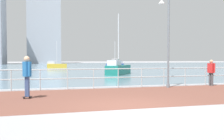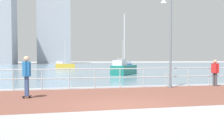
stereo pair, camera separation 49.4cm
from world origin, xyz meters
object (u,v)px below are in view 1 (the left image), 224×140
lamppost (166,33)px  sailboat_ivory (56,65)px  sailboat_red (118,69)px  bystander (211,70)px  sailboat_blue (115,65)px  skateboarder (27,73)px

lamppost → sailboat_ivory: bearing=95.6°
sailboat_red → bystander: bearing=-80.8°
sailboat_red → lamppost: bearing=-95.1°
lamppost → sailboat_ivory: 35.24m
sailboat_ivory → sailboat_blue: bearing=-11.4°
sailboat_red → sailboat_ivory: 22.71m
bystander → sailboat_blue: (3.79, 32.58, -0.46)m
sailboat_ivory → lamppost: bearing=-84.4°
sailboat_red → sailboat_ivory: (-4.54, 22.25, -0.14)m
bystander → sailboat_red: 12.59m
sailboat_blue → sailboat_ivory: sailboat_blue is taller
lamppost → sailboat_blue: size_ratio=1.16×
lamppost → sailboat_red: sailboat_red is taller
sailboat_ivory → bystander: bearing=-79.3°
sailboat_red → skateboarder: bearing=-119.7°
lamppost → skateboarder: lamppost is taller
lamppost → bystander: size_ratio=3.53×
lamppost → sailboat_blue: (6.95, 32.88, -2.61)m
sailboat_red → sailboat_ivory: bearing=101.5°
bystander → sailboat_ivory: size_ratio=0.33×
lamppost → sailboat_blue: lamppost is taller
lamppost → bystander: lamppost is taller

